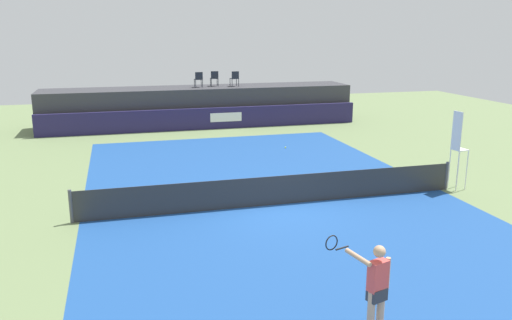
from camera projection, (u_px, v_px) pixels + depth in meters
The scene contains 13 objects.
ground_plane at pixel (253, 179), 19.39m from camera, with size 48.00×48.00×0.00m, color #6B7F51.
court_inner at pixel (276, 205), 16.58m from camera, with size 12.00×22.00×0.00m, color #1C478C.
sponsor_wall at pixel (205, 119), 29.07m from camera, with size 18.00×0.22×1.20m.
spectator_platform at pixel (200, 106), 30.64m from camera, with size 18.00×2.80×2.20m, color #38383D.
spectator_chair_far_left at pixel (199, 79), 30.05m from camera, with size 0.46×0.46×0.89m.
spectator_chair_left at pixel (214, 78), 30.68m from camera, with size 0.45×0.45×0.89m.
spectator_chair_center at pixel (235, 78), 30.56m from camera, with size 0.48×0.48×0.89m.
umpire_chair at pixel (458, 145), 17.83m from camera, with size 0.49×0.49×2.76m.
tennis_net at pixel (277, 190), 16.46m from camera, with size 12.40×0.02×0.95m, color #2D2D2D.
net_post_near at pixel (71, 206), 14.89m from camera, with size 0.10×0.10×1.00m, color #4C4C51.
net_post_far at pixel (446, 176), 18.02m from camera, with size 0.10×0.10×1.00m, color #4C4C51.
tennis_player at pixel (376, 287), 9.25m from camera, with size 0.95×1.10×1.77m.
tennis_ball at pixel (285, 147), 24.49m from camera, with size 0.07×0.07×0.07m, color #D8EA33.
Camera 1 is at (-4.73, -15.02, 5.41)m, focal length 36.35 mm.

